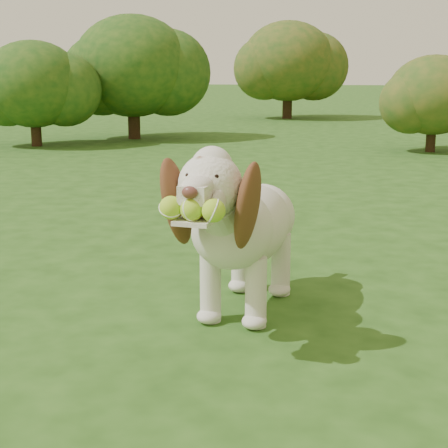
# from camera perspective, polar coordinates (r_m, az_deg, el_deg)

# --- Properties ---
(ground) EXTENTS (80.00, 80.00, 0.00)m
(ground) POSITION_cam_1_polar(r_m,az_deg,el_deg) (2.73, -1.70, -10.46)
(ground) COLOR #204513
(ground) RESTS_ON ground
(dog) EXTENTS (0.53, 1.23, 0.80)m
(dog) POSITION_cam_1_polar(r_m,az_deg,el_deg) (2.99, 1.48, 0.19)
(dog) COLOR silver
(dog) RESTS_ON ground
(shrub_a) EXTENTS (1.39, 1.39, 1.44)m
(shrub_a) POSITION_cam_1_polar(r_m,az_deg,el_deg) (9.94, -15.57, 11.13)
(shrub_a) COLOR #382314
(shrub_a) RESTS_ON ground
(shrub_c) EXTENTS (1.19, 1.19, 1.24)m
(shrub_c) POSITION_cam_1_polar(r_m,az_deg,el_deg) (9.32, 17.04, 10.21)
(shrub_c) COLOR #382314
(shrub_c) RESTS_ON ground
(shrub_b) EXTENTS (1.79, 1.79, 1.85)m
(shrub_b) POSITION_cam_1_polar(r_m,az_deg,el_deg) (10.67, -7.62, 12.87)
(shrub_b) COLOR #382314
(shrub_b) RESTS_ON ground
(shrub_i) EXTENTS (1.96, 1.96, 2.03)m
(shrub_i) POSITION_cam_1_polar(r_m,az_deg,el_deg) (14.85, 5.35, 13.32)
(shrub_i) COLOR #382314
(shrub_i) RESTS_ON ground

